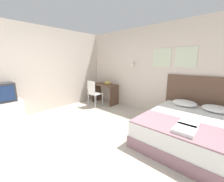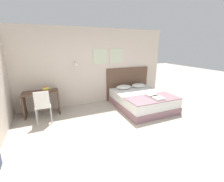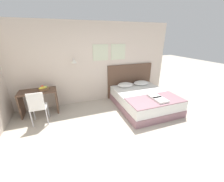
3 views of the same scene
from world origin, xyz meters
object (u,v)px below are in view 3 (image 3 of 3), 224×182
throw_blanket (155,100)px  desk (39,98)px  folded_towel_near_foot (154,96)px  fruit_bowl (44,88)px  pillow_left (125,85)px  folded_towel_mid_bed (161,100)px  pillow_right (141,83)px  bed (143,100)px  headboard (130,80)px  desk_chair (37,106)px

throw_blanket → desk: (-3.15, 1.30, -0.02)m
folded_towel_near_foot → fruit_bowl: fruit_bowl is taller
pillow_left → folded_towel_mid_bed: pillow_left is taller
pillow_left → pillow_right: same height
bed → desk: (-3.15, 0.73, 0.25)m
throw_blanket → fruit_bowl: (-2.97, 1.32, 0.27)m
throw_blanket → fruit_bowl: size_ratio=5.50×
throw_blanket → folded_towel_near_foot: bearing=67.1°
headboard → desk_chair: bearing=-163.6°
headboard → desk: (-3.15, -0.30, -0.12)m
throw_blanket → folded_towel_near_foot: folded_towel_near_foot is taller
bed → desk: desk is taller
pillow_right → folded_towel_mid_bed: (-0.25, -1.45, -0.02)m
bed → folded_towel_near_foot: size_ratio=5.59×
folded_towel_near_foot → desk_chair: 3.21m
bed → folded_towel_near_foot: 0.54m
folded_towel_near_foot → desk_chair: desk_chair is taller
pillow_left → folded_towel_mid_bed: size_ratio=1.58×
bed → desk_chair: (-3.10, 0.12, 0.30)m
bed → pillow_left: pillow_left is taller
throw_blanket → fruit_bowl: fruit_bowl is taller
headboard → pillow_right: 0.44m
headboard → pillow_right: size_ratio=3.14×
headboard → pillow_right: headboard is taller
folded_towel_mid_bed → throw_blanket: bearing=116.8°
folded_towel_mid_bed → bed: bearing=95.6°
headboard → fruit_bowl: bearing=-174.6°
throw_blanket → folded_towel_mid_bed: (0.07, -0.14, 0.04)m
pillow_right → folded_towel_near_foot: (-0.27, -1.17, -0.02)m
folded_towel_mid_bed → desk: bearing=155.9°
desk → desk_chair: size_ratio=1.08×
pillow_right → throw_blanket: (-0.32, -1.31, -0.06)m
bed → throw_blanket: bearing=-90.0°
headboard → desk: bearing=-174.6°
folded_towel_near_foot → pillow_right: bearing=77.2°
bed → folded_towel_near_foot: bearing=-82.3°
headboard → fruit_bowl: size_ratio=6.08×
folded_towel_near_foot → headboard: bearing=92.3°
pillow_left → desk: size_ratio=0.56×
headboard → bed: bearing=-90.0°
pillow_right → throw_blanket: pillow_right is taller
throw_blanket → bed: bearing=90.0°
pillow_right → folded_towel_mid_bed: bearing=-99.9°
bed → folded_towel_mid_bed: bearing=-84.4°
desk_chair → fruit_bowl: (0.13, 0.63, 0.24)m
bed → headboard: headboard is taller
pillow_left → pillow_right: size_ratio=1.00×
bed → pillow_left: 0.86m
pillow_right → bed: bearing=-113.9°
bed → fruit_bowl: size_ratio=6.80×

